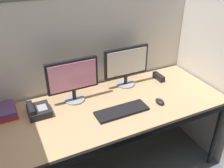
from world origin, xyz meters
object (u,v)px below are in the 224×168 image
book_stack (6,111)px  keyboard_main (122,111)px  red_stapler (159,77)px  monitor_right (126,64)px  desk_phone (38,110)px  monitor_left (73,78)px  computer_mouse (160,101)px  desk (115,111)px

book_stack → keyboard_main: bearing=-23.8°
red_stapler → book_stack: bearing=178.3°
monitor_right → keyboard_main: bearing=-122.7°
book_stack → desk_phone: size_ratio=1.11×
monitor_right → red_stapler: 0.39m
monitor_left → red_stapler: bearing=-0.3°
monitor_right → keyboard_main: monitor_right is taller
red_stapler → desk_phone: bearing=-177.1°
monitor_left → computer_mouse: 0.75m
monitor_right → monitor_left: bearing=-174.9°
red_stapler → desk: bearing=-158.8°
monitor_right → desk: bearing=-131.7°
keyboard_main → red_stapler: red_stapler is taller
desk → computer_mouse: (0.36, -0.12, 0.07)m
monitor_left → monitor_right: (0.52, 0.05, 0.00)m
book_stack → monitor_right: bearing=0.5°
computer_mouse → red_stapler: bearing=56.3°
monitor_right → red_stapler: (0.34, -0.05, -0.19)m
monitor_left → keyboard_main: 0.48m
keyboard_main → book_stack: (-0.83, 0.36, 0.02)m
monitor_left → desk_phone: size_ratio=2.26×
monitor_left → keyboard_main: (0.28, -0.33, -0.20)m
keyboard_main → book_stack: book_stack is taller
computer_mouse → desk_phone: desk_phone is taller
monitor_left → book_stack: size_ratio=2.04×
monitor_left → monitor_right: same height
keyboard_main → computer_mouse: bearing=-4.5°
desk → desk_phone: size_ratio=10.00×
computer_mouse → book_stack: book_stack is taller
desk → monitor_left: monitor_left is taller
desk_phone → monitor_left: bearing=11.3°
monitor_right → keyboard_main: 0.49m
red_stapler → computer_mouse: bearing=-123.7°
monitor_right → book_stack: (-1.07, -0.01, -0.18)m
computer_mouse → book_stack: bearing=161.5°
monitor_right → desk_phone: (-0.84, -0.11, -0.18)m
keyboard_main → desk_phone: desk_phone is taller
monitor_right → book_stack: monitor_right is taller
monitor_left → monitor_right: size_ratio=1.00×
book_stack → monitor_left: bearing=-3.9°
red_stapler → keyboard_main: bearing=-150.9°
desk → monitor_right: (0.25, 0.28, 0.27)m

